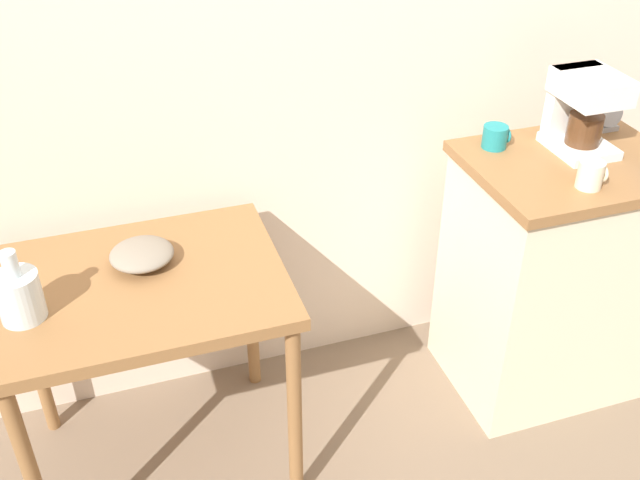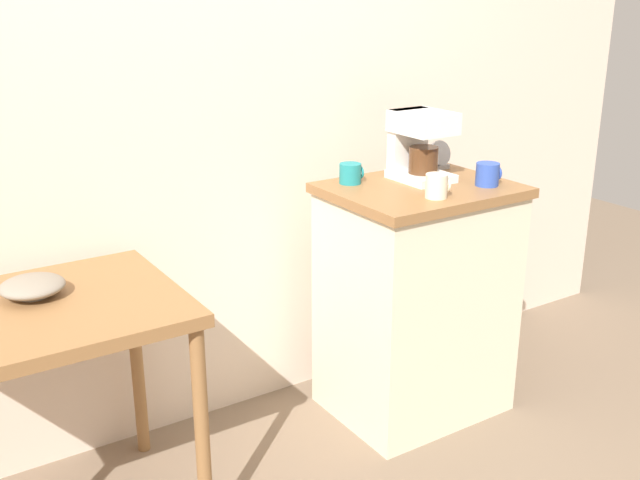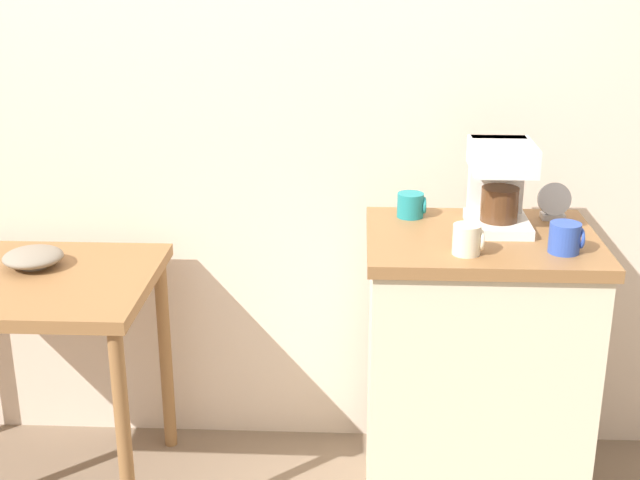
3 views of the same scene
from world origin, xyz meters
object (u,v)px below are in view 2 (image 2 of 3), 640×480
object	(u,v)px
bowl_stoneware	(32,286)
table_clock	(440,156)
mug_small_cream	(437,186)
mug_dark_teal	(351,173)
mug_blue	(488,174)
coffee_maker	(419,142)

from	to	relation	value
bowl_stoneware	table_clock	bearing A→B (deg)	2.53
mug_small_cream	mug_dark_teal	world-z (taller)	mug_small_cream
mug_small_cream	bowl_stoneware	bearing A→B (deg)	169.10
bowl_stoneware	mug_small_cream	distance (m)	1.35
mug_blue	coffee_maker	bearing A→B (deg)	125.49
mug_small_cream	table_clock	bearing A→B (deg)	47.29
coffee_maker	mug_small_cream	bearing A→B (deg)	-115.51
coffee_maker	mug_blue	size ratio (longest dim) A/B	2.81
mug_small_cream	mug_dark_teal	distance (m)	0.35
mug_dark_teal	table_clock	world-z (taller)	table_clock
mug_dark_teal	table_clock	size ratio (longest dim) A/B	0.78
bowl_stoneware	mug_blue	bearing A→B (deg)	-8.19
mug_small_cream	mug_blue	bearing A→B (deg)	5.35
mug_dark_teal	table_clock	distance (m)	0.44
coffee_maker	mug_dark_teal	distance (m)	0.28
mug_blue	mug_dark_teal	world-z (taller)	mug_blue
coffee_maker	mug_small_cream	xyz separation A→B (m)	(-0.12, -0.24, -0.10)
coffee_maker	mug_blue	distance (m)	0.28
mug_dark_teal	mug_blue	bearing A→B (deg)	-36.56
coffee_maker	table_clock	world-z (taller)	coffee_maker
coffee_maker	table_clock	distance (m)	0.22
coffee_maker	table_clock	bearing A→B (deg)	24.28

